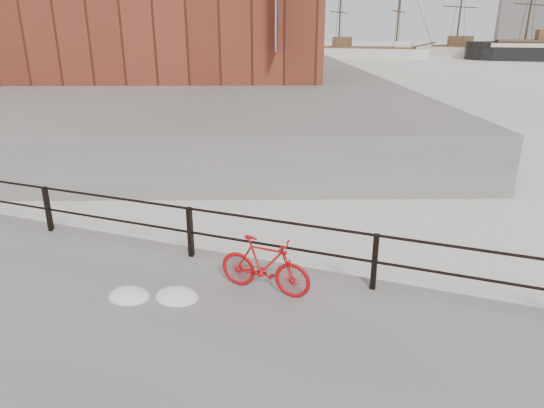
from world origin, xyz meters
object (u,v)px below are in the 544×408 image
Objects in this scene: workboat_near at (152,80)px; workboat_far at (167,70)px; schooner_left at (366,58)px; schooner_mid at (486,58)px; bicycle at (265,265)px.

workboat_near is 1.07× the size of workboat_far.
schooner_left reaches higher than workboat_far.
schooner_mid is at bearing 22.21° from schooner_left.
workboat_far is at bearing 127.31° from bicycle.
schooner_left is at bearing 102.44° from bicycle.
schooner_left is (-13.14, 78.47, -0.83)m from bicycle.
bicycle is 0.13× the size of workboat_near.
workboat_far reaches higher than bicycle.
bicycle is 41.48m from workboat_near.
workboat_far is at bearing -113.23° from schooner_left.
schooner_mid reaches higher than schooner_left.
schooner_left is 46.75m from workboat_near.
workboat_near is at bearing -107.63° from workboat_far.
schooner_mid reaches higher than bicycle.
workboat_far is (-17.04, -34.35, 0.00)m from schooner_left.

